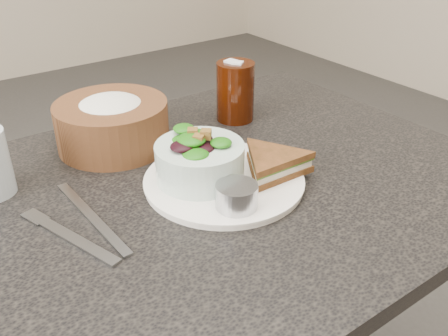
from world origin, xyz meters
TOP-DOWN VIEW (x-y plane):
  - dinner_plate at (0.04, -0.02)m, footprint 0.26×0.26m
  - sandwich at (0.12, -0.05)m, footprint 0.14×0.14m
  - salad_bowl at (0.01, 0.00)m, footprint 0.16×0.16m
  - dressing_ramekin at (0.01, -0.10)m, footprint 0.07×0.07m
  - orange_wedge at (0.05, 0.04)m, footprint 0.10×0.10m
  - fork at (-0.21, -0.02)m, footprint 0.07×0.17m
  - knife at (-0.17, 0.02)m, footprint 0.02×0.22m
  - bread_basket at (-0.04, 0.21)m, footprint 0.27×0.27m
  - cola_glass at (0.22, 0.18)m, footprint 0.10×0.10m

SIDE VIEW (x-z plane):
  - knife at x=-0.17m, z-range 0.75..0.75m
  - fork at x=-0.21m, z-range 0.75..0.75m
  - dinner_plate at x=0.04m, z-range 0.75..0.76m
  - orange_wedge at x=0.05m, z-range 0.76..0.79m
  - dressing_ramekin at x=0.01m, z-range 0.76..0.80m
  - sandwich at x=0.12m, z-range 0.76..0.80m
  - salad_bowl at x=0.01m, z-range 0.76..0.84m
  - bread_basket at x=-0.04m, z-range 0.75..0.87m
  - cola_glass at x=0.22m, z-range 0.75..0.88m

